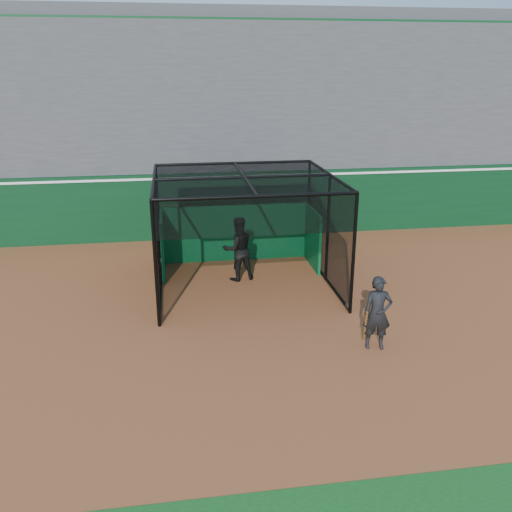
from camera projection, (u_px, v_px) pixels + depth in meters
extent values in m
plane|color=brown|center=(263.00, 337.00, 13.17)|extent=(120.00, 120.00, 0.00)
cube|color=#093317|center=(227.00, 204.00, 20.68)|extent=(50.00, 0.45, 2.50)
cube|color=white|center=(226.00, 176.00, 20.32)|extent=(50.00, 0.50, 0.08)
cube|color=#4C4C4F|center=(216.00, 124.00, 23.43)|extent=(50.00, 7.85, 7.75)
cube|color=#4C4C4F|center=(208.00, 18.00, 25.14)|extent=(50.00, 0.30, 1.20)
cube|color=#085529|center=(236.00, 233.00, 18.16)|extent=(4.91, 0.10, 1.90)
cylinder|color=black|center=(159.00, 319.00, 13.90)|extent=(0.08, 0.22, 0.22)
cylinder|color=black|center=(348.00, 306.00, 14.63)|extent=(0.08, 0.22, 0.22)
cylinder|color=black|center=(161.00, 261.00, 18.00)|extent=(0.08, 0.22, 0.22)
cylinder|color=black|center=(308.00, 254.00, 18.72)|extent=(0.08, 0.22, 0.22)
imported|color=black|center=(238.00, 249.00, 16.46)|extent=(1.11, 0.95, 1.98)
imported|color=black|center=(378.00, 313.00, 12.42)|extent=(0.71, 0.54, 1.76)
cylinder|color=#593819|center=(365.00, 326.00, 12.54)|extent=(0.14, 0.33, 0.84)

